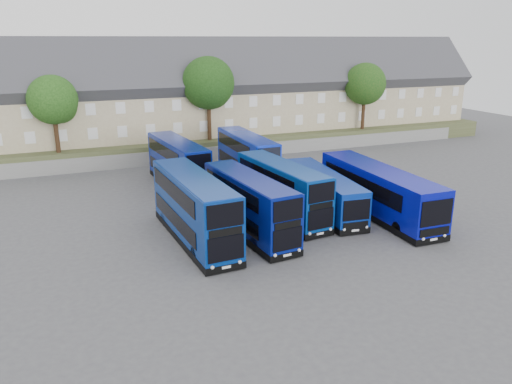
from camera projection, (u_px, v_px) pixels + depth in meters
The scene contains 15 objects.
ground at pixel (294, 239), 33.66m from camera, with size 120.00×120.00×0.00m, color #4A4A4F.
retaining_wall at pixel (197, 155), 54.67m from camera, with size 70.00×0.40×1.50m, color slate.
earth_bank at pixel (175, 137), 63.44m from camera, with size 80.00×20.00×2.00m, color #454A29.
terrace_row at pixel (229, 93), 60.42m from camera, with size 66.00×10.40×11.20m.
dd_front_left at pixel (194, 210), 32.84m from camera, with size 3.14×11.22×4.41m.
dd_front_mid at pixel (249, 206), 34.04m from camera, with size 3.29×10.40×4.06m.
dd_front_right at pixel (282, 191), 37.36m from camera, with size 3.36×10.46×4.09m.
dd_rear_left at pixel (178, 164), 45.10m from camera, with size 3.41×10.74×4.20m.
dd_rear_right at pixel (247, 157), 47.67m from camera, with size 2.44×10.61×4.21m.
coach_east_a at pixel (323, 193), 38.79m from camera, with size 3.42×11.19×3.01m.
coach_east_b at pixel (378, 192), 38.00m from camera, with size 3.12×13.21×3.59m.
tree_west at pixel (54, 102), 48.77m from camera, with size 4.80×4.80×7.65m.
tree_mid at pixel (209, 85), 54.70m from camera, with size 5.76×5.76×9.18m.
tree_east at pixel (365, 85), 61.69m from camera, with size 5.12×5.12×8.16m.
tree_far at pixel (373, 77), 69.95m from camera, with size 5.44×5.44×8.67m.
Camera 1 is at (-14.20, -27.93, 12.96)m, focal length 35.00 mm.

